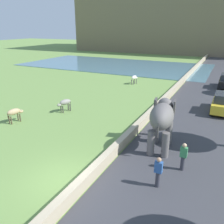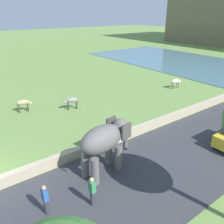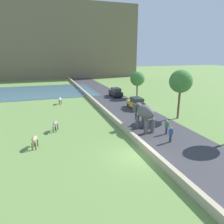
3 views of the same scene
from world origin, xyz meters
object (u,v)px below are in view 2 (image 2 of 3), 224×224
object	(u,v)px
cow_grey	(72,101)
cow_white	(176,82)
elephant	(105,141)
person_beside_elephant	(92,191)
person_trailing	(45,199)
cow_tan	(23,103)

from	to	relation	value
cow_grey	cow_white	size ratio (longest dim) A/B	1.00
elephant	cow_grey	distance (m)	10.02
person_beside_elephant	person_trailing	bearing A→B (deg)	-112.13
person_beside_elephant	cow_grey	size ratio (longest dim) A/B	1.15
cow_grey	cow_white	xyz separation A→B (m)	(1.62, 12.95, 0.00)
person_trailing	person_beside_elephant	bearing A→B (deg)	67.87
elephant	cow_tan	size ratio (longest dim) A/B	2.50
person_beside_elephant	cow_tan	distance (m)	13.38
person_beside_elephant	cow_white	xyz separation A→B (m)	(-9.65, 17.75, -0.04)
cow_grey	person_trailing	bearing A→B (deg)	-32.77
cow_grey	cow_white	bearing A→B (deg)	82.86
person_beside_elephant	cow_tan	world-z (taller)	person_beside_elephant
elephant	cow_tan	xyz separation A→B (m)	(-11.60, -0.97, -1.20)
elephant	cow_tan	bearing A→B (deg)	-175.24
elephant	cow_white	world-z (taller)	elephant
person_trailing	cow_grey	size ratio (longest dim) A/B	1.15
elephant	person_beside_elephant	bearing A→B (deg)	-48.34
cow_white	cow_tan	distance (m)	17.16
cow_grey	cow_tan	world-z (taller)	same
cow_white	person_trailing	bearing A→B (deg)	-65.78
elephant	cow_grey	size ratio (longest dim) A/B	2.51
person_trailing	cow_tan	bearing A→B (deg)	166.81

